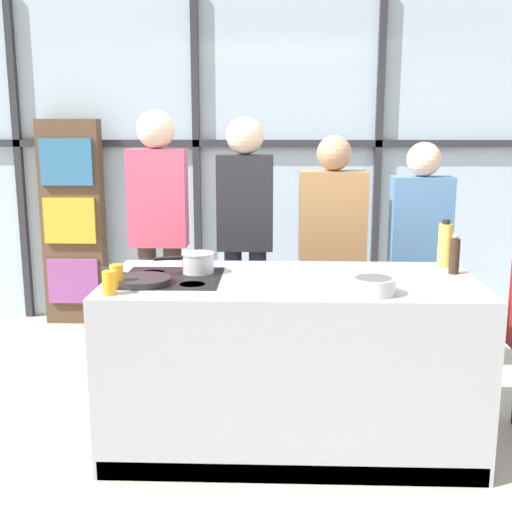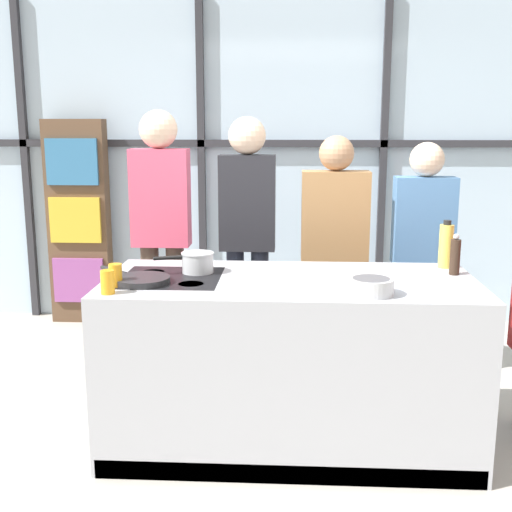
{
  "view_description": "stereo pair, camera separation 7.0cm",
  "coord_description": "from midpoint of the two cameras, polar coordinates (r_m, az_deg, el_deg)",
  "views": [
    {
      "loc": [
        -0.07,
        -3.25,
        1.72
      ],
      "look_at": [
        -0.19,
        0.1,
        1.01
      ],
      "focal_mm": 45.0,
      "sensor_mm": 36.0,
      "label": 1
    },
    {
      "loc": [
        -0.0,
        -3.25,
        1.72
      ],
      "look_at": [
        -0.19,
        0.1,
        1.01
      ],
      "focal_mm": 45.0,
      "sensor_mm": 36.0,
      "label": 2
    }
  ],
  "objects": [
    {
      "name": "ground_plane",
      "position": [
        3.67,
        2.43,
        -16.04
      ],
      "size": [
        18.0,
        18.0,
        0.0
      ],
      "primitive_type": "plane",
      "color": "#ADA89E"
    },
    {
      "name": "oil_bottle",
      "position": [
        3.74,
        15.93,
        0.97
      ],
      "size": [
        0.08,
        0.08,
        0.27
      ],
      "color": "#E0CC4C",
      "rests_on": "demo_island"
    },
    {
      "name": "spectator_far_left",
      "position": [
        4.35,
        -9.11,
        2.99
      ],
      "size": [
        0.39,
        0.25,
        1.8
      ],
      "rotation": [
        0.0,
        0.0,
        3.14
      ],
      "color": "#47382D",
      "rests_on": "ground_plane"
    },
    {
      "name": "frying_pan",
      "position": [
        3.31,
        -10.69,
        -2.1
      ],
      "size": [
        0.43,
        0.39,
        0.03
      ],
      "color": "#232326",
      "rests_on": "demo_island"
    },
    {
      "name": "white_plate",
      "position": [
        3.32,
        9.36,
        -2.2
      ],
      "size": [
        0.24,
        0.24,
        0.01
      ],
      "primitive_type": "cylinder",
      "color": "white",
      "rests_on": "demo_island"
    },
    {
      "name": "juice_glass_far",
      "position": [
        3.25,
        -12.88,
        -1.73
      ],
      "size": [
        0.07,
        0.07,
        0.11
      ],
      "primitive_type": "cylinder",
      "color": "orange",
      "rests_on": "demo_island"
    },
    {
      "name": "juice_glass_near",
      "position": [
        3.12,
        -13.53,
        -2.33
      ],
      "size": [
        0.07,
        0.07,
        0.11
      ],
      "primitive_type": "cylinder",
      "color": "orange",
      "rests_on": "demo_island"
    },
    {
      "name": "saucepan",
      "position": [
        3.48,
        -5.78,
        -0.54
      ],
      "size": [
        0.32,
        0.18,
        0.11
      ],
      "color": "silver",
      "rests_on": "demo_island"
    },
    {
      "name": "spectator_center_right",
      "position": [
        4.3,
        6.31,
        1.12
      ],
      "size": [
        0.44,
        0.23,
        1.63
      ],
      "rotation": [
        0.0,
        0.0,
        3.14
      ],
      "color": "black",
      "rests_on": "ground_plane"
    },
    {
      "name": "back_window_wall",
      "position": [
        5.54,
        2.39,
        8.58
      ],
      "size": [
        6.4,
        0.1,
        2.8
      ],
      "color": "silver",
      "rests_on": "ground_plane"
    },
    {
      "name": "mixing_bowl",
      "position": [
        3.09,
        9.73,
        -2.57
      ],
      "size": [
        0.22,
        0.22,
        0.08
      ],
      "color": "silver",
      "rests_on": "demo_island"
    },
    {
      "name": "pepper_grinder",
      "position": [
        3.59,
        16.7,
        0.07
      ],
      "size": [
        0.05,
        0.05,
        0.22
      ],
      "color": "#332319",
      "rests_on": "demo_island"
    },
    {
      "name": "spectator_far_right",
      "position": [
        4.39,
        13.89,
        0.92
      ],
      "size": [
        0.39,
        0.22,
        1.59
      ],
      "rotation": [
        0.0,
        0.0,
        3.14
      ],
      "color": "#47382D",
      "rests_on": "ground_plane"
    },
    {
      "name": "bookshelf",
      "position": [
        5.7,
        -16.29,
        2.83
      ],
      "size": [
        0.52,
        0.19,
        1.74
      ],
      "color": "brown",
      "rests_on": "ground_plane"
    },
    {
      "name": "demo_island",
      "position": [
        3.48,
        2.47,
        -9.39
      ],
      "size": [
        1.93,
        0.88,
        0.91
      ],
      "color": "#A8AAB2",
      "rests_on": "ground_plane"
    },
    {
      "name": "spectator_center_left",
      "position": [
        4.28,
        -1.44,
        2.7
      ],
      "size": [
        0.37,
        0.25,
        1.75
      ],
      "rotation": [
        0.0,
        0.0,
        3.14
      ],
      "color": "#232838",
      "rests_on": "ground_plane"
    }
  ]
}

